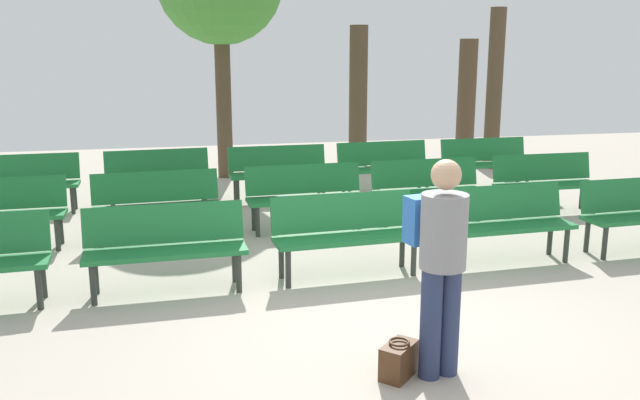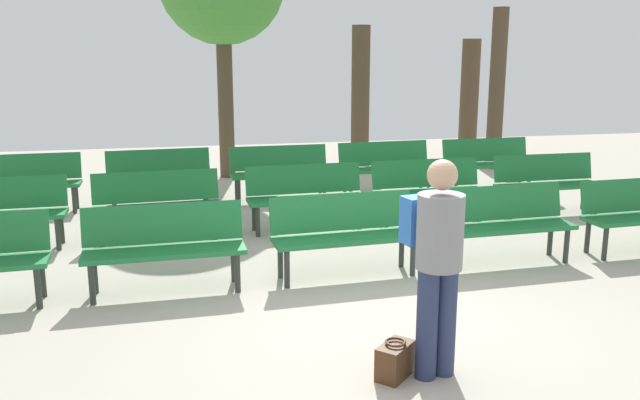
# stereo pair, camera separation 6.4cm
# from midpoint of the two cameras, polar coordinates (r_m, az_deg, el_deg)

# --- Properties ---
(ground_plane) EXTENTS (24.10, 24.10, 0.00)m
(ground_plane) POSITION_cam_midpoint_polar(r_m,az_deg,el_deg) (5.93, 6.35, -11.20)
(ground_plane) COLOR #B2A899
(bench_r0_c1) EXTENTS (1.61, 0.53, 0.87)m
(bench_r0_c1) POSITION_cam_midpoint_polar(r_m,az_deg,el_deg) (6.88, -12.96, -3.58)
(bench_r0_c1) COLOR #1E7238
(bench_r0_c1) RESTS_ON ground_plane
(bench_r0_c2) EXTENTS (1.62, 0.57, 0.87)m
(bench_r0_c2) POSITION_cam_midpoint_polar(r_m,az_deg,el_deg) (7.17, 2.42, -2.58)
(bench_r0_c2) COLOR #1E7238
(bench_r0_c2) RESTS_ON ground_plane
(bench_r0_c3) EXTENTS (1.62, 0.55, 0.87)m
(bench_r0_c3) POSITION_cam_midpoint_polar(r_m,az_deg,el_deg) (7.90, 15.64, -1.62)
(bench_r0_c3) COLOR #1E7238
(bench_r0_c3) RESTS_ON ground_plane
(bench_r1_c1) EXTENTS (1.62, 0.57, 0.87)m
(bench_r1_c1) POSITION_cam_midpoint_polar(r_m,az_deg,el_deg) (8.77, -13.63, -0.10)
(bench_r1_c1) COLOR #1E7238
(bench_r1_c1) RESTS_ON ground_plane
(bench_r1_c2) EXTENTS (1.62, 0.54, 0.87)m
(bench_r1_c2) POSITION_cam_midpoint_polar(r_m,az_deg,el_deg) (9.03, -1.05, 0.62)
(bench_r1_c2) COLOR #1E7238
(bench_r1_c2) RESTS_ON ground_plane
(bench_r1_c3) EXTENTS (1.61, 0.51, 0.87)m
(bench_r1_c3) POSITION_cam_midpoint_polar(r_m,az_deg,el_deg) (9.59, 9.46, 1.17)
(bench_r1_c3) COLOR #1E7238
(bench_r1_c3) RESTS_ON ground_plane
(bench_r1_c4) EXTENTS (1.60, 0.49, 0.87)m
(bench_r1_c4) POSITION_cam_midpoint_polar(r_m,az_deg,el_deg) (10.51, 19.06, 1.64)
(bench_r1_c4) COLOR #1E7238
(bench_r1_c4) RESTS_ON ground_plane
(bench_r2_c0) EXTENTS (1.61, 0.52, 0.87)m
(bench_r2_c0) POSITION_cam_midpoint_polar(r_m,az_deg,el_deg) (10.88, -23.85, 1.61)
(bench_r2_c0) COLOR #1E7238
(bench_r2_c0) RESTS_ON ground_plane
(bench_r2_c1) EXTENTS (1.62, 0.57, 0.87)m
(bench_r2_c1) POSITION_cam_midpoint_polar(r_m,az_deg,el_deg) (10.71, -13.48, 2.20)
(bench_r2_c1) COLOR #1E7238
(bench_r2_c1) RESTS_ON ground_plane
(bench_r2_c2) EXTENTS (1.61, 0.50, 0.87)m
(bench_r2_c2) POSITION_cam_midpoint_polar(r_m,az_deg,el_deg) (10.85, -3.32, 2.66)
(bench_r2_c2) COLOR #1E7238
(bench_r2_c2) RESTS_ON ground_plane
(bench_r2_c3) EXTENTS (1.62, 0.56, 0.87)m
(bench_r2_c3) POSITION_cam_midpoint_polar(r_m,az_deg,el_deg) (11.37, 5.82, 3.08)
(bench_r2_c3) COLOR #1E7238
(bench_r2_c3) RESTS_ON ground_plane
(bench_r2_c4) EXTENTS (1.61, 0.52, 0.87)m
(bench_r2_c4) POSITION_cam_midpoint_polar(r_m,az_deg,el_deg) (12.12, 14.35, 3.34)
(bench_r2_c4) COLOR #1E7238
(bench_r2_c4) RESTS_ON ground_plane
(tree_1) EXTENTS (0.38, 0.38, 2.91)m
(tree_1) POSITION_cam_midpoint_polar(r_m,az_deg,el_deg) (14.13, 3.62, 8.88)
(tree_1) COLOR #4C3A28
(tree_1) RESTS_ON ground_plane
(tree_2) EXTENTS (0.42, 0.42, 2.66)m
(tree_2) POSITION_cam_midpoint_polar(r_m,az_deg,el_deg) (15.91, 12.81, 8.57)
(tree_2) COLOR #4C3A28
(tree_2) RESTS_ON ground_plane
(tree_3) EXTENTS (0.32, 0.32, 3.24)m
(tree_3) POSITION_cam_midpoint_polar(r_m,az_deg,el_deg) (14.17, 15.07, 9.15)
(tree_3) COLOR #4C3A28
(tree_3) RESTS_ON ground_plane
(visitor_with_backpack) EXTENTS (0.40, 0.57, 1.65)m
(visitor_with_backpack) POSITION_cam_midpoint_polar(r_m,az_deg,el_deg) (4.94, 10.33, -4.70)
(visitor_with_backpack) COLOR navy
(visitor_with_backpack) RESTS_ON ground_plane
(handbag) EXTENTS (0.36, 0.35, 0.29)m
(handbag) POSITION_cam_midpoint_polar(r_m,az_deg,el_deg) (5.14, 6.83, -13.49)
(handbag) COLOR #4C2D19
(handbag) RESTS_ON ground_plane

